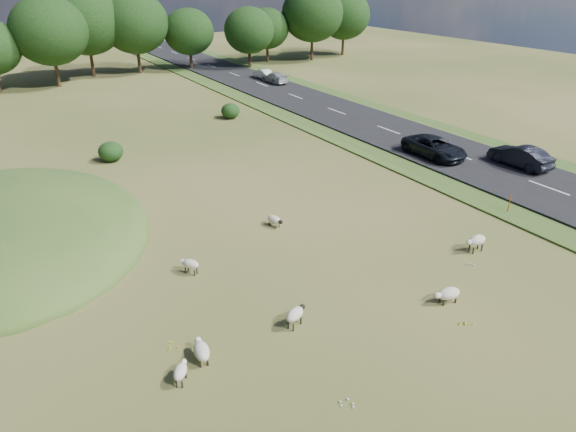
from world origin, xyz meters
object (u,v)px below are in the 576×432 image
at_px(marker_post, 509,204).
at_px(sheep_5, 476,241).
at_px(car_2, 263,74).
at_px(car_4, 275,77).
at_px(sheep_6, 275,220).
at_px(sheep_4, 181,371).
at_px(sheep_1, 201,350).
at_px(sheep_3, 448,294).
at_px(car_1, 434,147).
at_px(car_5, 153,37).
at_px(sheep_0, 295,314).
at_px(car_3, 520,156).
at_px(sheep_2, 190,264).

height_order(marker_post, sheep_5, marker_post).
distance_m(car_2, car_4, 3.17).
bearing_deg(sheep_6, sheep_4, -59.49).
bearing_deg(sheep_1, sheep_3, -91.45).
height_order(car_1, car_2, car_1).
distance_m(car_1, car_5, 81.23).
bearing_deg(sheep_6, sheep_1, -58.14).
height_order(marker_post, sheep_0, marker_post).
relative_size(sheep_6, car_5, 0.25).
bearing_deg(car_3, car_1, -51.99).
relative_size(sheep_1, car_5, 0.29).
height_order(marker_post, car_2, car_2).
xyz_separation_m(marker_post, car_5, (7.20, 90.64, 0.34)).
distance_m(sheep_1, sheep_2, 6.35).
height_order(sheep_0, sheep_1, sheep_0).
relative_size(sheep_5, car_1, 0.24).
xyz_separation_m(car_4, car_5, (0.00, 49.77, 0.03)).
bearing_deg(sheep_2, car_4, -68.84).
xyz_separation_m(marker_post, sheep_2, (-19.05, 3.57, -0.06)).
bearing_deg(car_4, sheep_4, 56.39).
relative_size(marker_post, sheep_1, 0.89).
xyz_separation_m(marker_post, sheep_1, (-20.99, -2.48, -0.12)).
relative_size(car_2, car_4, 0.84).
distance_m(sheep_4, sheep_5, 16.65).
bearing_deg(marker_post, car_2, 80.72).
bearing_deg(car_1, sheep_5, -127.21).
bearing_deg(sheep_0, sheep_1, 154.96).
distance_m(sheep_1, car_1, 27.17).
bearing_deg(sheep_1, sheep_2, -7.78).
relative_size(sheep_2, sheep_4, 1.06).
height_order(sheep_2, sheep_4, sheep_2).
height_order(sheep_1, car_4, car_4).
distance_m(sheep_2, car_2, 48.24).
bearing_deg(marker_post, sheep_3, -155.41).
xyz_separation_m(sheep_0, sheep_2, (-2.19, 6.13, -0.07)).
bearing_deg(sheep_3, car_2, -98.47).
bearing_deg(sheep_2, car_5, -50.48).
relative_size(sheep_2, car_2, 0.28).
distance_m(sheep_5, car_5, 93.66).
bearing_deg(sheep_5, sheep_2, -20.37).
relative_size(sheep_4, car_5, 0.21).
xyz_separation_m(marker_post, car_3, (7.20, 4.63, 0.42)).
relative_size(sheep_1, sheep_4, 1.34).
bearing_deg(sheep_6, sheep_0, -38.99).
distance_m(sheep_6, car_5, 87.15).
relative_size(car_2, car_5, 0.81).
relative_size(sheep_0, car_4, 0.27).
distance_m(sheep_2, car_3, 26.28).
bearing_deg(car_3, sheep_6, -3.48).
bearing_deg(car_2, sheep_0, 62.69).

